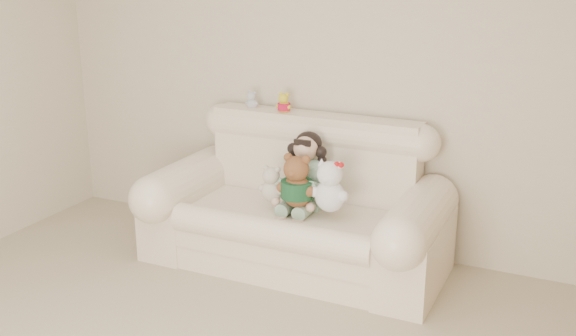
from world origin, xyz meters
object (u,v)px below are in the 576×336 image
Objects in this scene: brown_teddy at (297,176)px; sofa at (294,196)px; white_cat at (330,181)px; seated_child at (306,170)px; cream_teddy at (272,180)px.

sofa is at bearing 138.67° from brown_teddy.
sofa reaches higher than white_cat.
white_cat is (0.23, 0.02, -0.01)m from brown_teddy.
seated_child is 0.26m from cream_teddy.
seated_child reaches higher than brown_teddy.
brown_teddy is at bearing -81.32° from seated_child.
sofa is 0.25m from brown_teddy.
seated_child is 0.22m from brown_teddy.
white_cat is (0.26, -0.20, 0.01)m from seated_child.
sofa is at bearing -122.72° from seated_child.
seated_child is at bearing 114.44° from brown_teddy.
white_cat is at bearing -17.50° from cream_teddy.
cream_teddy is (-0.43, 0.00, -0.06)m from white_cat.
white_cat is at bearing -20.40° from sofa.
brown_teddy is 1.43× the size of cream_teddy.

